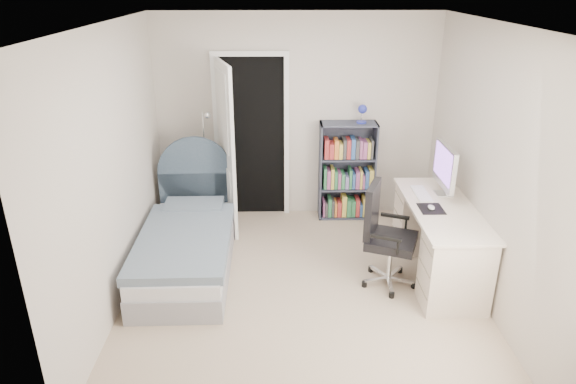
{
  "coord_description": "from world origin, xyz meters",
  "views": [
    {
      "loc": [
        -0.22,
        -4.33,
        2.85
      ],
      "look_at": [
        -0.14,
        0.06,
        1.0
      ],
      "focal_mm": 32.0,
      "sensor_mm": 36.0,
      "label": 1
    }
  ],
  "objects_px": {
    "floor_lamp": "(208,180)",
    "bookcase": "(347,175)",
    "bed": "(188,244)",
    "nightstand": "(209,190)",
    "desk": "(438,237)",
    "office_chair": "(383,231)"
  },
  "relations": [
    {
      "from": "floor_lamp",
      "to": "bookcase",
      "type": "distance_m",
      "value": 1.72
    },
    {
      "from": "bookcase",
      "to": "floor_lamp",
      "type": "bearing_deg",
      "value": -173.73
    },
    {
      "from": "bed",
      "to": "nightstand",
      "type": "bearing_deg",
      "value": 86.14
    },
    {
      "from": "floor_lamp",
      "to": "bed",
      "type": "bearing_deg",
      "value": -95.73
    },
    {
      "from": "desk",
      "to": "office_chair",
      "type": "height_order",
      "value": "desk"
    },
    {
      "from": "bookcase",
      "to": "office_chair",
      "type": "distance_m",
      "value": 1.56
    },
    {
      "from": "bookcase",
      "to": "desk",
      "type": "bearing_deg",
      "value": -62.03
    },
    {
      "from": "bed",
      "to": "office_chair",
      "type": "distance_m",
      "value": 2.02
    },
    {
      "from": "nightstand",
      "to": "floor_lamp",
      "type": "distance_m",
      "value": 0.24
    },
    {
      "from": "floor_lamp",
      "to": "desk",
      "type": "distance_m",
      "value": 2.76
    },
    {
      "from": "bookcase",
      "to": "desk",
      "type": "distance_m",
      "value": 1.61
    },
    {
      "from": "nightstand",
      "to": "office_chair",
      "type": "height_order",
      "value": "office_chair"
    },
    {
      "from": "bookcase",
      "to": "bed",
      "type": "bearing_deg",
      "value": -146.08
    },
    {
      "from": "bed",
      "to": "floor_lamp",
      "type": "xyz_separation_m",
      "value": [
        0.1,
        1.03,
        0.32
      ]
    },
    {
      "from": "nightstand",
      "to": "office_chair",
      "type": "bearing_deg",
      "value": -38.46
    },
    {
      "from": "nightstand",
      "to": "bookcase",
      "type": "xyz_separation_m",
      "value": [
        1.74,
        0.05,
        0.18
      ]
    },
    {
      "from": "bookcase",
      "to": "office_chair",
      "type": "height_order",
      "value": "bookcase"
    },
    {
      "from": "floor_lamp",
      "to": "nightstand",
      "type": "bearing_deg",
      "value": 100.14
    },
    {
      "from": "floor_lamp",
      "to": "bookcase",
      "type": "xyz_separation_m",
      "value": [
        1.71,
        0.19,
        -0.02
      ]
    },
    {
      "from": "bed",
      "to": "desk",
      "type": "xyz_separation_m",
      "value": [
        2.57,
        -0.19,
        0.15
      ]
    },
    {
      "from": "nightstand",
      "to": "bookcase",
      "type": "distance_m",
      "value": 1.75
    },
    {
      "from": "bed",
      "to": "bookcase",
      "type": "distance_m",
      "value": 2.21
    }
  ]
}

